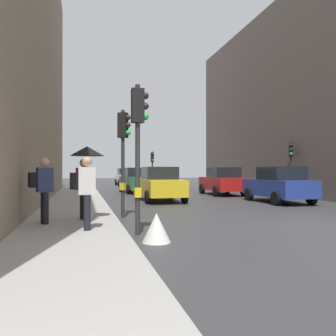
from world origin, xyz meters
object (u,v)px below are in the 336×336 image
object	(u,v)px
pedestrian_with_grey_backpack	(43,186)
car_yellow_taxi	(160,184)
traffic_light_near_right	(124,143)
traffic_light_near_left	(139,131)
traffic_light_mid_street	(291,158)
pedestrian_with_umbrella	(86,162)
traffic_light_far_median	(152,163)
car_blue_van	(279,185)
car_white_compact	(126,177)
car_red_sedan	(222,181)
car_green_estate	(137,180)
pedestrian_with_black_backpack	(85,188)
warning_sign_triangle	(156,228)

from	to	relation	value
pedestrian_with_grey_backpack	car_yellow_taxi	bearing A→B (deg)	57.68
traffic_light_near_right	traffic_light_near_left	xyz separation A→B (m)	(0.00, -3.26, 0.05)
pedestrian_with_grey_backpack	traffic_light_near_left	bearing A→B (deg)	-29.62
traffic_light_mid_street	pedestrian_with_umbrella	world-z (taller)	traffic_light_mid_street
traffic_light_far_median	car_blue_van	size ratio (longest dim) A/B	0.77
traffic_light_far_median	pedestrian_with_grey_backpack	world-z (taller)	traffic_light_far_median
car_white_compact	car_red_sedan	world-z (taller)	same
traffic_light_far_median	pedestrian_with_umbrella	xyz separation A→B (m)	(-5.92, -20.02, -0.39)
car_white_compact	pedestrian_with_grey_backpack	distance (m)	26.84
traffic_light_far_median	traffic_light_near_left	world-z (taller)	traffic_light_near_left
traffic_light_near_right	traffic_light_mid_street	bearing A→B (deg)	31.36
traffic_light_near_left	car_green_estate	xyz separation A→B (m)	(2.40, 16.08, -1.68)
traffic_light_far_median	car_red_sedan	bearing A→B (deg)	-74.30
traffic_light_far_median	car_yellow_taxi	world-z (taller)	traffic_light_far_median
traffic_light_far_median	car_red_sedan	size ratio (longest dim) A/B	0.76
traffic_light_near_left	car_yellow_taxi	size ratio (longest dim) A/B	0.88
traffic_light_near_left	pedestrian_with_black_backpack	world-z (taller)	traffic_light_near_left
car_red_sedan	pedestrian_with_umbrella	xyz separation A→B (m)	(-8.60, -10.47, 0.96)
traffic_light_far_median	warning_sign_triangle	distance (m)	23.48
traffic_light_near_left	car_yellow_taxi	bearing A→B (deg)	74.40
car_yellow_taxi	pedestrian_with_umbrella	xyz separation A→B (m)	(-3.79, -7.13, 0.96)
traffic_light_mid_street	traffic_light_near_left	size ratio (longest dim) A/B	0.89
warning_sign_triangle	car_red_sedan	bearing A→B (deg)	62.12
car_green_estate	car_blue_van	bearing A→B (deg)	-58.59
car_yellow_taxi	car_red_sedan	bearing A→B (deg)	34.78
traffic_light_near_left	car_yellow_taxi	distance (m)	9.63
car_blue_van	traffic_light_mid_street	bearing A→B (deg)	48.23
car_yellow_taxi	traffic_light_near_left	bearing A→B (deg)	-105.60
car_green_estate	warning_sign_triangle	xyz separation A→B (m)	(-2.15, -17.04, -0.55)
traffic_light_near_right	car_green_estate	distance (m)	13.15
car_red_sedan	pedestrian_with_grey_backpack	xyz separation A→B (m)	(-9.73, -11.12, 0.29)
traffic_light_near_left	traffic_light_far_median	bearing A→B (deg)	78.01
traffic_light_far_median	car_blue_van	distance (m)	15.56
car_white_compact	pedestrian_with_black_backpack	size ratio (longest dim) A/B	2.39
traffic_light_near_right	pedestrian_with_umbrella	distance (m)	1.88
traffic_light_near_left	car_green_estate	world-z (taller)	traffic_light_near_left
car_blue_van	pedestrian_with_umbrella	world-z (taller)	pedestrian_with_umbrella
traffic_light_near_left	pedestrian_with_umbrella	bearing A→B (deg)	121.86
pedestrian_with_black_backpack	pedestrian_with_grey_backpack	xyz separation A→B (m)	(-1.10, 1.23, 0.00)
car_red_sedan	car_green_estate	distance (m)	6.13
traffic_light_mid_street	car_blue_van	bearing A→B (deg)	-131.77
car_blue_van	car_white_compact	bearing A→B (deg)	103.48
traffic_light_mid_street	traffic_light_near_left	xyz separation A→B (m)	(-10.49, -9.65, 0.27)
car_green_estate	warning_sign_triangle	distance (m)	17.18
car_white_compact	pedestrian_with_grey_backpack	bearing A→B (deg)	-101.63
traffic_light_mid_street	pedestrian_with_black_backpack	xyz separation A→B (m)	(-11.76, -9.53, -1.13)
traffic_light_near_right	warning_sign_triangle	distance (m)	4.75
car_green_estate	car_yellow_taxi	bearing A→B (deg)	-88.73
traffic_light_mid_street	car_green_estate	distance (m)	10.43
car_green_estate	car_blue_van	world-z (taller)	same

